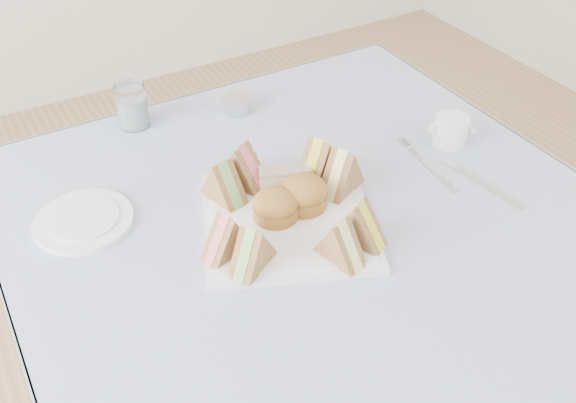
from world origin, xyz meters
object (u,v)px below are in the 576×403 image
table (309,353)px  serving_plate (288,221)px  water_glass (132,106)px  creamer_jug (451,130)px

table → serving_plate: bearing=168.5°
serving_plate → water_glass: 0.46m
water_glass → table: bearing=-69.4°
water_glass → creamer_jug: size_ratio=1.38×
table → serving_plate: size_ratio=3.12×
creamer_jug → water_glass: bearing=158.6°
table → serving_plate: serving_plate is taller
serving_plate → water_glass: (-0.12, 0.44, 0.04)m
serving_plate → creamer_jug: bearing=30.3°
table → water_glass: water_glass is taller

